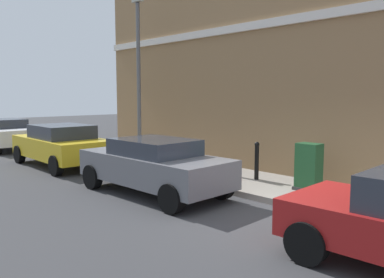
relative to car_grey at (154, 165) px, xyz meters
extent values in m
plane|color=#38383A|center=(0.48, -3.19, -0.74)|extent=(80.00, 80.00, 0.00)
cube|color=gray|center=(2.48, 2.81, -0.66)|extent=(2.40, 30.00, 0.15)
cube|color=olive|center=(6.96, 1.08, 2.93)|extent=(6.57, 12.54, 7.33)
cube|color=silver|center=(3.64, 1.08, 3.77)|extent=(0.12, 12.54, 0.24)
cylinder|color=black|center=(-0.92, -4.74, -0.42)|extent=(0.24, 0.65, 0.64)
cylinder|color=black|center=(0.76, -4.70, -0.42)|extent=(0.24, 0.65, 0.64)
cube|color=slate|center=(0.00, 0.01, -0.08)|extent=(1.82, 4.23, 0.67)
cube|color=#2D333D|center=(0.00, -0.04, 0.44)|extent=(1.55, 2.03, 0.41)
cylinder|color=black|center=(-0.84, 1.53, -0.42)|extent=(0.24, 0.65, 0.64)
cylinder|color=black|center=(0.75, 1.57, -0.42)|extent=(0.24, 0.65, 0.64)
cylinder|color=black|center=(-0.75, -1.55, -0.42)|extent=(0.24, 0.65, 0.64)
cylinder|color=black|center=(0.84, -1.51, -0.42)|extent=(0.24, 0.65, 0.64)
cube|color=gold|center=(0.06, 5.32, -0.08)|extent=(1.89, 4.26, 0.67)
cube|color=#2D333D|center=(0.06, 5.18, 0.47)|extent=(1.64, 2.08, 0.47)
cylinder|color=black|center=(-0.79, 6.90, -0.42)|extent=(0.23, 0.64, 0.64)
cylinder|color=black|center=(0.95, 6.87, -0.42)|extent=(0.23, 0.64, 0.64)
cylinder|color=black|center=(-0.83, 3.76, -0.42)|extent=(0.23, 0.64, 0.64)
cylinder|color=black|center=(0.91, 3.74, -0.42)|extent=(0.23, 0.64, 0.64)
cube|color=silver|center=(0.07, 11.08, -0.08)|extent=(1.76, 4.12, 0.68)
cube|color=#2D333D|center=(0.07, 11.11, 0.44)|extent=(1.53, 1.84, 0.41)
cylinder|color=black|center=(0.87, 12.59, -0.42)|extent=(0.23, 0.64, 0.64)
cylinder|color=black|center=(0.90, 9.59, -0.42)|extent=(0.23, 0.64, 0.64)
cube|color=#1E4C28|center=(2.56, -2.77, -0.01)|extent=(0.40, 0.55, 1.15)
cube|color=#333333|center=(2.56, -2.77, -0.55)|extent=(0.46, 0.61, 0.08)
cylinder|color=black|center=(2.66, -1.15, -0.11)|extent=(0.12, 0.12, 0.95)
sphere|color=black|center=(2.66, -1.15, 0.38)|extent=(0.14, 0.14, 0.14)
cylinder|color=black|center=(1.53, 0.83, -0.11)|extent=(0.12, 0.12, 0.95)
sphere|color=black|center=(1.53, 0.83, 0.38)|extent=(0.14, 0.14, 0.14)
cylinder|color=#59595B|center=(2.38, 3.88, 2.16)|extent=(0.14, 0.14, 5.50)
camera|label=1|loc=(-5.83, -7.51, 1.70)|focal=36.28mm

